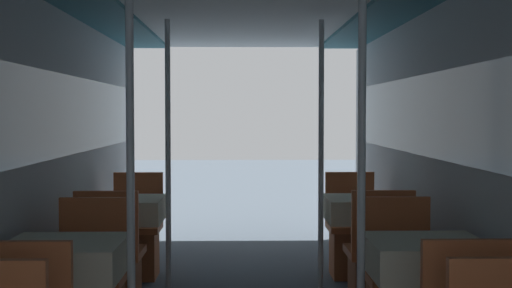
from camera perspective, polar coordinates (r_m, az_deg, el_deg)
The scene contains 13 objects.
wall_right at distance 3.92m, azimuth 18.25°, elevation -1.93°, with size 0.05×8.47×2.07m.
dining_table_left_1 at distance 3.74m, azimuth -15.04°, elevation -9.34°, with size 0.58×0.58×0.73m.
support_pole_left_1 at distance 3.61m, azimuth -10.01°, elevation -2.88°, with size 0.04×0.04×2.07m.
dining_table_left_2 at distance 5.49m, azimuth -10.48°, elevation -5.52°, with size 0.58×0.58×0.73m.
chair_left_near_2 at distance 5.01m, azimuth -11.50°, elevation -10.21°, with size 0.42×0.42×0.86m.
chair_left_far_2 at distance 6.09m, azimuth -9.59°, elevation -7.92°, with size 0.42×0.42×0.86m.
support_pole_left_2 at distance 5.41m, azimuth -7.05°, elevation -1.09°, with size 0.04×0.04×2.07m.
dining_table_right_1 at distance 3.75m, azimuth 13.45°, elevation -9.29°, with size 0.58×0.58×0.73m.
support_pole_right_1 at distance 3.62m, azimuth 8.43°, elevation -2.86°, with size 0.04×0.04×2.07m.
dining_table_right_2 at distance 5.50m, azimuth 8.65°, elevation -5.49°, with size 0.58×0.58×0.73m.
chair_right_near_2 at distance 5.02m, azimuth 9.73°, elevation -10.17°, with size 0.42×0.42×0.86m.
chair_right_far_2 at distance 6.10m, azimuth 7.72°, elevation -7.89°, with size 0.42×0.42×0.86m.
support_pole_right_2 at distance 5.41m, azimuth 5.22°, elevation -1.07°, with size 0.04×0.04×2.07m.
Camera 1 is at (-0.02, -0.85, 1.37)m, focal length 50.00 mm.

